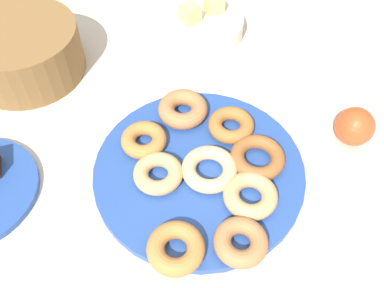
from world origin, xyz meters
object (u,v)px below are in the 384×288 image
at_px(donut_1, 250,196).
at_px(donut_8, 240,242).
at_px(apple, 355,126).
at_px(donut_6, 158,173).
at_px(basket, 23,51).
at_px(donut_2, 176,248).
at_px(donut_5, 209,169).
at_px(melon_chunk_right, 214,3).
at_px(melon_chunk_left, 190,14).
at_px(donut_plate, 199,171).
at_px(donut_3, 257,158).
at_px(donut_4, 183,109).
at_px(donut_0, 144,140).
at_px(donut_7, 231,125).
at_px(fruit_bowl, 203,26).

bearing_deg(donut_1, donut_8, -128.44).
bearing_deg(donut_8, apple, 22.15).
relative_size(donut_6, basket, 0.35).
height_order(donut_2, donut_5, donut_2).
relative_size(donut_1, melon_chunk_right, 2.38).
bearing_deg(donut_1, melon_chunk_left, 79.67).
distance_m(donut_plate, donut_5, 0.03).
xyz_separation_m(donut_plate, basket, (-0.22, 0.37, 0.04)).
xyz_separation_m(donut_3, basket, (-0.31, 0.40, 0.02)).
relative_size(donut_2, melon_chunk_right, 2.35).
distance_m(donut_4, apple, 0.30).
xyz_separation_m(donut_0, donut_4, (0.09, 0.04, 0.00)).
xyz_separation_m(donut_0, donut_8, (0.07, -0.23, 0.00)).
xyz_separation_m(donut_plate, donut_5, (0.01, -0.02, 0.02)).
distance_m(donut_0, basket, 0.33).
height_order(donut_7, fruit_bowl, fruit_bowl).
xyz_separation_m(donut_0, melon_chunk_right, (0.26, 0.27, 0.03)).
relative_size(donut_5, apple, 1.34).
distance_m(donut_0, donut_4, 0.10).
bearing_deg(donut_2, donut_1, 14.59).
relative_size(fruit_bowl, melon_chunk_right, 4.88).
height_order(donut_3, melon_chunk_right, melon_chunk_right).
distance_m(donut_5, melon_chunk_left, 0.38).
bearing_deg(donut_4, melon_chunk_left, 64.20).
distance_m(donut_6, melon_chunk_left, 0.39).
bearing_deg(basket, donut_6, -67.51).
relative_size(donut_0, donut_7, 0.97).
relative_size(donut_3, donut_5, 1.00).
distance_m(donut_2, donut_6, 0.13).
bearing_deg(donut_3, donut_2, -152.23).
bearing_deg(donut_0, donut_4, 23.61).
bearing_deg(donut_7, donut_0, 169.61).
xyz_separation_m(donut_6, apple, (0.35, -0.04, 0.01)).
distance_m(donut_6, basket, 0.39).
distance_m(donut_1, apple, 0.24).
xyz_separation_m(donut_4, fruit_bowl, (0.14, 0.22, -0.01)).
xyz_separation_m(donut_3, donut_4, (-0.07, 0.15, 0.00)).
bearing_deg(melon_chunk_left, donut_4, -115.80).
bearing_deg(fruit_bowl, donut_plate, -114.81).
relative_size(donut_0, donut_1, 0.92).
relative_size(donut_plate, melon_chunk_right, 9.78).
relative_size(basket, apple, 3.34).
xyz_separation_m(donut_3, donut_7, (-0.01, 0.08, 0.00)).
relative_size(donut_3, melon_chunk_right, 2.55).
bearing_deg(donut_1, donut_3, 53.34).
xyz_separation_m(donut_8, apple, (0.28, 0.11, 0.01)).
bearing_deg(donut_plate, donut_6, 173.01).
xyz_separation_m(donut_8, fruit_bowl, (0.16, 0.49, -0.01)).
distance_m(melon_chunk_right, apple, 0.40).
distance_m(donut_plate, melon_chunk_right, 0.41).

